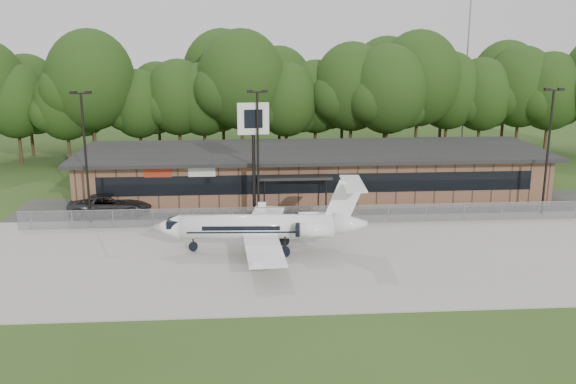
{
  "coord_description": "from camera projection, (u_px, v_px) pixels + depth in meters",
  "views": [
    {
      "loc": [
        -6.09,
        -31.95,
        14.72
      ],
      "look_at": [
        -3.0,
        12.0,
        3.42
      ],
      "focal_mm": 40.0,
      "sensor_mm": 36.0,
      "label": 1
    }
  ],
  "objects": [
    {
      "name": "pole_sign",
      "position": [
        253.0,
        131.0,
        49.06
      ],
      "size": [
        2.43,
        0.53,
        9.22
      ],
      "rotation": [
        0.0,
        0.0,
        0.11
      ],
      "color": "black",
      "rests_on": "ground"
    },
    {
      "name": "business_jet",
      "position": [
        265.0,
        227.0,
        42.93
      ],
      "size": [
        14.65,
        13.04,
        4.94
      ],
      "rotation": [
        0.0,
        0.0,
        -0.05
      ],
      "color": "white",
      "rests_on": "ground"
    },
    {
      "name": "light_pole_right",
      "position": [
        549.0,
        142.0,
        50.63
      ],
      "size": [
        1.55,
        0.3,
        10.23
      ],
      "color": "black",
      "rests_on": "ground"
    },
    {
      "name": "treeline",
      "position": [
        296.0,
        93.0,
        73.67
      ],
      "size": [
        72.0,
        12.0,
        15.0
      ],
      "primitive_type": null,
      "color": "#1A3811",
      "rests_on": "ground"
    },
    {
      "name": "ground",
      "position": [
        358.0,
        306.0,
        34.94
      ],
      "size": [
        160.0,
        160.0,
        0.0
      ],
      "primitive_type": "plane",
      "color": "#2A4418",
      "rests_on": "ground"
    },
    {
      "name": "suv",
      "position": [
        110.0,
        205.0,
        51.63
      ],
      "size": [
        6.64,
        3.29,
        1.81
      ],
      "primitive_type": "imported",
      "rotation": [
        0.0,
        0.0,
        1.62
      ],
      "color": "#313033",
      "rests_on": "ground"
    },
    {
      "name": "fence",
      "position": [
        324.0,
        215.0,
        49.25
      ],
      "size": [
        46.0,
        0.04,
        1.52
      ],
      "color": "gray",
      "rests_on": "ground"
    },
    {
      "name": "parking_lot",
      "position": [
        317.0,
        208.0,
        53.78
      ],
      "size": [
        50.0,
        9.0,
        0.06
      ],
      "primitive_type": "cube",
      "color": "#383835",
      "rests_on": "ground"
    },
    {
      "name": "terminal",
      "position": [
        312.0,
        172.0,
        57.54
      ],
      "size": [
        41.0,
        11.65,
        4.3
      ],
      "color": "brown",
      "rests_on": "ground"
    },
    {
      "name": "light_pole_left",
      "position": [
        85.0,
        148.0,
        48.18
      ],
      "size": [
        1.55,
        0.3,
        10.23
      ],
      "color": "black",
      "rests_on": "ground"
    },
    {
      "name": "apron",
      "position": [
        337.0,
        255.0,
        42.66
      ],
      "size": [
        64.0,
        18.0,
        0.08
      ],
      "primitive_type": "cube",
      "color": "#9E9B93",
      "rests_on": "ground"
    },
    {
      "name": "radio_mast",
      "position": [
        468.0,
        46.0,
        79.72
      ],
      "size": [
        0.2,
        0.2,
        25.0
      ],
      "primitive_type": "cylinder",
      "color": "gray",
      "rests_on": "ground"
    },
    {
      "name": "light_pole_mid",
      "position": [
        258.0,
        146.0,
        49.06
      ],
      "size": [
        1.55,
        0.3,
        10.23
      ],
      "color": "black",
      "rests_on": "ground"
    }
  ]
}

